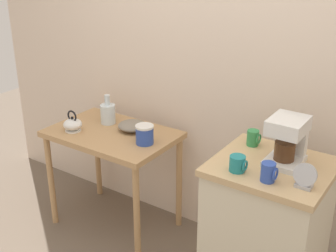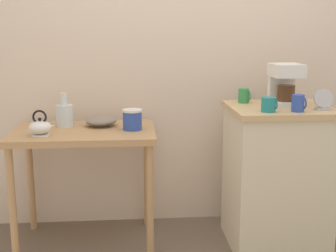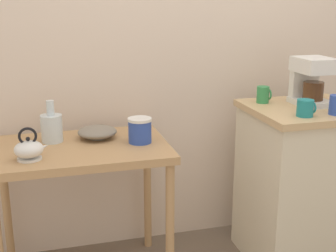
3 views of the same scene
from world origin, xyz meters
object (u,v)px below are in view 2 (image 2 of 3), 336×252
at_px(coffee_maker, 285,82).
at_px(bowl_stoneware, 101,121).
at_px(glass_carafe_vase, 65,115).
at_px(canister_enamel, 132,119).
at_px(mug_tall_green, 244,96).
at_px(teakettle, 41,127).
at_px(mug_dark_teal, 269,105).
at_px(table_clock, 323,101).
at_px(mug_blue, 298,103).

bearing_deg(coffee_maker, bowl_stoneware, 173.14).
relative_size(glass_carafe_vase, canister_enamel, 1.69).
bearing_deg(mug_tall_green, coffee_maker, -22.05).
distance_m(bowl_stoneware, teakettle, 0.42).
bearing_deg(mug_dark_teal, table_clock, 5.33).
bearing_deg(mug_tall_green, glass_carafe_vase, 177.47).
relative_size(canister_enamel, mug_tall_green, 1.39).
xyz_separation_m(bowl_stoneware, table_clock, (1.33, -0.35, 0.17)).
xyz_separation_m(mug_tall_green, table_clock, (0.40, -0.30, 0.01)).
bearing_deg(mug_tall_green, table_clock, -36.83).
distance_m(glass_carafe_vase, canister_enamel, 0.45).
relative_size(glass_carafe_vase, mug_tall_green, 2.34).
distance_m(canister_enamel, mug_dark_teal, 0.84).
bearing_deg(bowl_stoneware, coffee_maker, -6.86).
height_order(teakettle, mug_dark_teal, mug_dark_teal).
bearing_deg(teakettle, coffee_maker, 3.97).
relative_size(mug_tall_green, mug_blue, 0.94).
height_order(mug_tall_green, mug_blue, mug_blue).
distance_m(coffee_maker, mug_dark_teal, 0.31).
distance_m(teakettle, table_clock, 1.68).
height_order(mug_tall_green, table_clock, table_clock).
xyz_separation_m(mug_dark_teal, mug_tall_green, (-0.06, 0.33, 0.00)).
bearing_deg(coffee_maker, table_clock, -50.74).
relative_size(canister_enamel, coffee_maker, 0.50).
bearing_deg(bowl_stoneware, table_clock, -14.58).
xyz_separation_m(bowl_stoneware, coffee_maker, (1.16, -0.14, 0.25)).
distance_m(coffee_maker, mug_blue, 0.26).
relative_size(bowl_stoneware, coffee_maker, 0.79).
height_order(teakettle, glass_carafe_vase, glass_carafe_vase).
relative_size(canister_enamel, mug_dark_teal, 1.44).
height_order(glass_carafe_vase, mug_tall_green, mug_tall_green).
xyz_separation_m(canister_enamel, mug_dark_teal, (0.79, -0.25, 0.12)).
distance_m(canister_enamel, mug_tall_green, 0.74).
xyz_separation_m(mug_tall_green, mug_blue, (0.23, -0.34, 0.00)).
height_order(canister_enamel, mug_tall_green, mug_tall_green).
height_order(mug_dark_teal, table_clock, table_clock).
height_order(glass_carafe_vase, canister_enamel, glass_carafe_vase).
bearing_deg(mug_tall_green, mug_dark_teal, -79.27).
bearing_deg(glass_carafe_vase, mug_blue, -15.75).
bearing_deg(table_clock, bowl_stoneware, 165.42).
distance_m(teakettle, canister_enamel, 0.55).
height_order(teakettle, mug_tall_green, mug_tall_green).
height_order(glass_carafe_vase, mug_dark_teal, mug_dark_teal).
distance_m(bowl_stoneware, coffee_maker, 1.20).
distance_m(bowl_stoneware, mug_blue, 1.24).
distance_m(glass_carafe_vase, coffee_maker, 1.41).
height_order(bowl_stoneware, mug_tall_green, mug_tall_green).
distance_m(canister_enamel, mug_blue, 1.00).
bearing_deg(coffee_maker, mug_dark_teal, -125.53).
height_order(bowl_stoneware, mug_dark_teal, mug_dark_teal).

